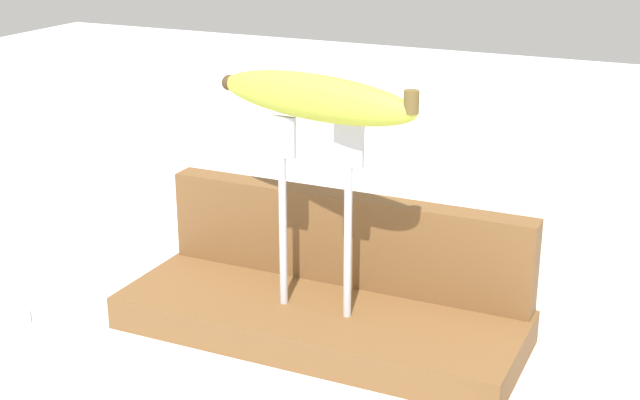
# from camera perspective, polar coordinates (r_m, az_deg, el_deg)

# --- Properties ---
(ground_plane) EXTENTS (3.00, 3.00, 0.00)m
(ground_plane) POSITION_cam_1_polar(r_m,az_deg,el_deg) (0.84, 0.00, -8.49)
(ground_plane) COLOR silver
(wooden_board) EXTENTS (0.37, 0.14, 0.03)m
(wooden_board) POSITION_cam_1_polar(r_m,az_deg,el_deg) (0.83, 0.00, -7.55)
(wooden_board) COLOR brown
(wooden_board) RESTS_ON ground
(board_backstop) EXTENTS (0.36, 0.03, 0.09)m
(board_backstop) POSITION_cam_1_polar(r_m,az_deg,el_deg) (0.85, 1.62, -2.43)
(board_backstop) COLOR brown
(board_backstop) RESTS_ON wooden_board
(fork_stand_center) EXTENTS (0.09, 0.01, 0.17)m
(fork_stand_center) POSITION_cam_1_polar(r_m,az_deg,el_deg) (0.77, -0.33, 0.08)
(fork_stand_center) COLOR #B2B2B7
(fork_stand_center) RESTS_ON wooden_board
(banana_raised_center) EXTENTS (0.20, 0.08, 0.04)m
(banana_raised_center) POSITION_cam_1_polar(r_m,az_deg,el_deg) (0.75, -0.35, 6.50)
(banana_raised_center) COLOR #B2C138
(banana_raised_center) RESTS_ON fork_stand_center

